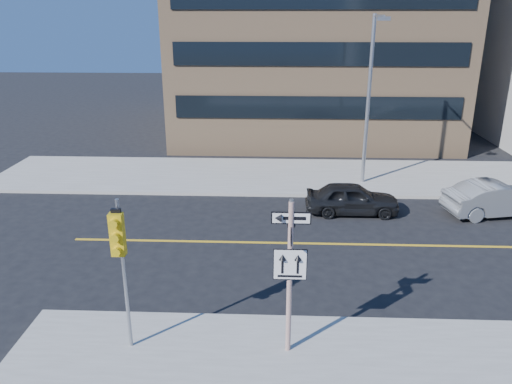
{
  "coord_description": "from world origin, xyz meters",
  "views": [
    {
      "loc": [
        -0.37,
        -13.04,
        8.16
      ],
      "look_at": [
        -1.08,
        4.0,
        2.03
      ],
      "focal_mm": 35.0,
      "sensor_mm": 36.0,
      "label": 1
    }
  ],
  "objects_px": {
    "parked_car_b": "(497,199)",
    "parked_car_a": "(352,198)",
    "sign_pole": "(290,269)",
    "streetlight_a": "(370,90)",
    "traffic_signal": "(119,246)"
  },
  "relations": [
    {
      "from": "traffic_signal",
      "to": "streetlight_a",
      "type": "bearing_deg",
      "value": 59.2
    },
    {
      "from": "traffic_signal",
      "to": "parked_car_a",
      "type": "distance_m",
      "value": 12.22
    },
    {
      "from": "traffic_signal",
      "to": "parked_car_a",
      "type": "bearing_deg",
      "value": 54.72
    },
    {
      "from": "parked_car_a",
      "to": "parked_car_b",
      "type": "bearing_deg",
      "value": -89.66
    },
    {
      "from": "parked_car_a",
      "to": "streetlight_a",
      "type": "xyz_separation_m",
      "value": [
        1.07,
        3.63,
        4.08
      ]
    },
    {
      "from": "traffic_signal",
      "to": "parked_car_b",
      "type": "xyz_separation_m",
      "value": [
        13.05,
        9.86,
        -2.3
      ]
    },
    {
      "from": "sign_pole",
      "to": "parked_car_a",
      "type": "height_order",
      "value": "sign_pole"
    },
    {
      "from": "traffic_signal",
      "to": "parked_car_a",
      "type": "relative_size",
      "value": 1.01
    },
    {
      "from": "parked_car_a",
      "to": "streetlight_a",
      "type": "bearing_deg",
      "value": -16.76
    },
    {
      "from": "sign_pole",
      "to": "streetlight_a",
      "type": "bearing_deg",
      "value": 73.23
    },
    {
      "from": "parked_car_b",
      "to": "streetlight_a",
      "type": "bearing_deg",
      "value": 43.02
    },
    {
      "from": "traffic_signal",
      "to": "sign_pole",
      "type": "bearing_deg",
      "value": 2.11
    },
    {
      "from": "sign_pole",
      "to": "parked_car_b",
      "type": "distance_m",
      "value": 13.39
    },
    {
      "from": "parked_car_b",
      "to": "parked_car_a",
      "type": "bearing_deg",
      "value": 78.8
    },
    {
      "from": "parked_car_a",
      "to": "sign_pole",
      "type": "bearing_deg",
      "value": 162.85
    }
  ]
}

